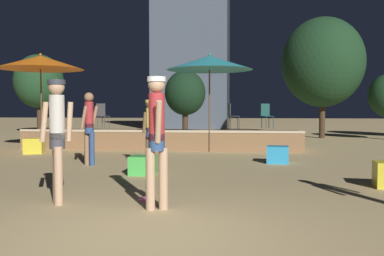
% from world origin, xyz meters
% --- Properties ---
extents(ground_plane, '(120.00, 120.00, 0.00)m').
position_xyz_m(ground_plane, '(0.00, 0.00, 0.00)').
color(ground_plane, tan).
extents(wooden_deck, '(9.75, 2.35, 0.71)m').
position_xyz_m(wooden_deck, '(-1.91, 10.78, 0.32)').
color(wooden_deck, olive).
rests_on(wooden_deck, ground).
extents(patio_umbrella_0, '(2.92, 2.92, 3.33)m').
position_xyz_m(patio_umbrella_0, '(-5.94, 9.53, 3.01)').
color(patio_umbrella_0, brown).
rests_on(patio_umbrella_0, ground).
extents(patio_umbrella_1, '(2.83, 2.83, 3.24)m').
position_xyz_m(patio_umbrella_1, '(-0.13, 9.61, 2.93)').
color(patio_umbrella_1, brown).
rests_on(patio_umbrella_1, ground).
extents(cube_seat_0, '(0.55, 0.55, 0.41)m').
position_xyz_m(cube_seat_0, '(-1.14, 4.58, 0.20)').
color(cube_seat_0, '#4CC651').
rests_on(cube_seat_0, ground).
extents(cube_seat_1, '(0.60, 0.60, 0.45)m').
position_xyz_m(cube_seat_1, '(1.91, 6.93, 0.22)').
color(cube_seat_1, '#2D9EDB').
rests_on(cube_seat_1, ground).
extents(cube_seat_3, '(0.70, 0.70, 0.49)m').
position_xyz_m(cube_seat_3, '(-5.63, 8.38, 0.24)').
color(cube_seat_3, yellow).
rests_on(cube_seat_3, ground).
extents(person_0, '(0.46, 0.32, 1.87)m').
position_xyz_m(person_0, '(-1.71, 1.62, 1.08)').
color(person_0, tan).
rests_on(person_0, ground).
extents(person_1, '(0.36, 0.39, 1.65)m').
position_xyz_m(person_1, '(-1.28, 5.90, 0.92)').
color(person_1, brown).
rests_on(person_1, ground).
extents(person_2, '(0.30, 0.54, 1.88)m').
position_xyz_m(person_2, '(-0.16, 1.44, 1.10)').
color(person_2, tan).
rests_on(person_2, ground).
extents(person_4, '(0.33, 0.56, 1.83)m').
position_xyz_m(person_4, '(-2.83, 5.86, 1.02)').
color(person_4, '#2D4C7F').
rests_on(person_4, ground).
extents(bistro_chair_0, '(0.40, 0.41, 0.90)m').
position_xyz_m(bistro_chair_0, '(-2.20, 10.33, 1.25)').
color(bistro_chair_0, '#2D3338').
rests_on(bistro_chair_0, wooden_deck).
extents(bistro_chair_1, '(0.46, 0.46, 0.90)m').
position_xyz_m(bistro_chair_1, '(1.79, 11.25, 1.25)').
color(bistro_chair_1, '#1E4C47').
rests_on(bistro_chair_1, wooden_deck).
extents(bistro_chair_2, '(0.42, 0.42, 0.90)m').
position_xyz_m(bistro_chair_2, '(0.56, 10.86, 1.25)').
color(bistro_chair_2, '#2D3338').
rests_on(bistro_chair_2, wooden_deck).
extents(bistro_chair_3, '(0.42, 0.42, 0.90)m').
position_xyz_m(bistro_chair_3, '(-4.02, 10.24, 1.25)').
color(bistro_chair_3, '#47474C').
rests_on(bistro_chair_3, wooden_deck).
extents(frisbee_disc, '(0.26, 0.26, 0.03)m').
position_xyz_m(frisbee_disc, '(-0.45, 2.03, 0.02)').
color(frisbee_disc, '#E54C99').
rests_on(frisbee_disc, ground).
extents(background_tree_0, '(2.01, 2.01, 3.31)m').
position_xyz_m(background_tree_0, '(-1.92, 16.44, 2.19)').
color(background_tree_0, '#3D2B1C').
rests_on(background_tree_0, ground).
extents(background_tree_2, '(2.80, 2.80, 4.55)m').
position_xyz_m(background_tree_2, '(-10.85, 19.01, 3.00)').
color(background_tree_2, '#3D2B1C').
rests_on(background_tree_2, ground).
extents(background_tree_3, '(3.91, 3.91, 5.81)m').
position_xyz_m(background_tree_3, '(4.71, 16.86, 3.65)').
color(background_tree_3, '#3D2B1C').
rests_on(background_tree_3, ground).
extents(distant_building, '(5.11, 4.06, 11.64)m').
position_xyz_m(distant_building, '(-2.74, 25.31, 5.82)').
color(distant_building, '#4C5666').
rests_on(distant_building, ground).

